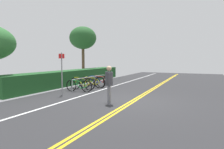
{
  "coord_description": "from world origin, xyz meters",
  "views": [
    {
      "loc": [
        -8.17,
        -2.72,
        1.86
      ],
      "look_at": [
        2.94,
        2.36,
        0.91
      ],
      "focal_mm": 31.31,
      "sensor_mm": 36.0,
      "label": 1
    }
  ],
  "objects_px": {
    "pedestrian": "(109,82)",
    "tree_mid": "(83,38)",
    "bicycle_0": "(79,86)",
    "sign_post_near": "(62,70)",
    "bicycle_1": "(82,84)",
    "bicycle_2": "(92,82)",
    "bicycle_3": "(95,81)",
    "bicycle_4": "(101,80)",
    "bike_rack": "(90,80)"
  },
  "relations": [
    {
      "from": "bicycle_2",
      "to": "pedestrian",
      "type": "bearing_deg",
      "value": -141.24
    },
    {
      "from": "bicycle_4",
      "to": "tree_mid",
      "type": "relative_size",
      "value": 0.32
    },
    {
      "from": "sign_post_near",
      "to": "bicycle_3",
      "type": "bearing_deg",
      "value": 0.38
    },
    {
      "from": "bicycle_2",
      "to": "bicycle_4",
      "type": "xyz_separation_m",
      "value": [
        1.39,
        0.07,
        -0.01
      ]
    },
    {
      "from": "bicycle_4",
      "to": "pedestrian",
      "type": "relative_size",
      "value": 1.01
    },
    {
      "from": "sign_post_near",
      "to": "tree_mid",
      "type": "xyz_separation_m",
      "value": [
        8.42,
        4.16,
        2.61
      ]
    },
    {
      "from": "bicycle_3",
      "to": "pedestrian",
      "type": "height_order",
      "value": "pedestrian"
    },
    {
      "from": "pedestrian",
      "to": "bicycle_3",
      "type": "bearing_deg",
      "value": 35.59
    },
    {
      "from": "bicycle_2",
      "to": "pedestrian",
      "type": "relative_size",
      "value": 1.06
    },
    {
      "from": "bike_rack",
      "to": "tree_mid",
      "type": "xyz_separation_m",
      "value": [
        5.59,
        4.17,
        3.4
      ]
    },
    {
      "from": "bicycle_2",
      "to": "bicycle_1",
      "type": "bearing_deg",
      "value": 165.14
    },
    {
      "from": "bike_rack",
      "to": "bicycle_1",
      "type": "bearing_deg",
      "value": 172.34
    },
    {
      "from": "bicycle_3",
      "to": "sign_post_near",
      "type": "height_order",
      "value": "sign_post_near"
    },
    {
      "from": "bicycle_2",
      "to": "tree_mid",
      "type": "distance_m",
      "value": 7.87
    },
    {
      "from": "tree_mid",
      "to": "bike_rack",
      "type": "bearing_deg",
      "value": -143.3
    },
    {
      "from": "bicycle_0",
      "to": "bicycle_2",
      "type": "bearing_deg",
      "value": -0.01
    },
    {
      "from": "bike_rack",
      "to": "bicycle_2",
      "type": "distance_m",
      "value": 0.23
    },
    {
      "from": "bicycle_0",
      "to": "bicycle_1",
      "type": "xyz_separation_m",
      "value": [
        0.7,
        0.23,
        0.03
      ]
    },
    {
      "from": "bike_rack",
      "to": "tree_mid",
      "type": "relative_size",
      "value": 0.79
    },
    {
      "from": "bike_rack",
      "to": "bicycle_3",
      "type": "relative_size",
      "value": 2.39
    },
    {
      "from": "tree_mid",
      "to": "pedestrian",
      "type": "bearing_deg",
      "value": -141.87
    },
    {
      "from": "sign_post_near",
      "to": "tree_mid",
      "type": "distance_m",
      "value": 9.75
    },
    {
      "from": "bike_rack",
      "to": "bicycle_2",
      "type": "height_order",
      "value": "bike_rack"
    },
    {
      "from": "pedestrian",
      "to": "tree_mid",
      "type": "distance_m",
      "value": 12.13
    },
    {
      "from": "bicycle_4",
      "to": "sign_post_near",
      "type": "height_order",
      "value": "sign_post_near"
    },
    {
      "from": "bicycle_1",
      "to": "pedestrian",
      "type": "distance_m",
      "value": 4.31
    },
    {
      "from": "bicycle_0",
      "to": "bicycle_4",
      "type": "xyz_separation_m",
      "value": [
        2.94,
        0.07,
        0.01
      ]
    },
    {
      "from": "sign_post_near",
      "to": "bicycle_1",
      "type": "bearing_deg",
      "value": 2.74
    },
    {
      "from": "bike_rack",
      "to": "sign_post_near",
      "type": "bearing_deg",
      "value": 179.79
    },
    {
      "from": "bicycle_4",
      "to": "pedestrian",
      "type": "height_order",
      "value": "pedestrian"
    },
    {
      "from": "bicycle_3",
      "to": "pedestrian",
      "type": "relative_size",
      "value": 1.05
    },
    {
      "from": "bike_rack",
      "to": "bicycle_4",
      "type": "height_order",
      "value": "bike_rack"
    },
    {
      "from": "bicycle_4",
      "to": "tree_mid",
      "type": "distance_m",
      "value": 6.92
    },
    {
      "from": "tree_mid",
      "to": "bicycle_1",
      "type": "bearing_deg",
      "value": -147.59
    },
    {
      "from": "bicycle_2",
      "to": "pedestrian",
      "type": "height_order",
      "value": "pedestrian"
    },
    {
      "from": "bike_rack",
      "to": "bicycle_4",
      "type": "distance_m",
      "value": 1.45
    },
    {
      "from": "bicycle_3",
      "to": "tree_mid",
      "type": "height_order",
      "value": "tree_mid"
    },
    {
      "from": "bicycle_3",
      "to": "tree_mid",
      "type": "xyz_separation_m",
      "value": [
        4.88,
        4.13,
        3.59
      ]
    },
    {
      "from": "pedestrian",
      "to": "bicycle_4",
      "type": "bearing_deg",
      "value": 30.87
    },
    {
      "from": "bicycle_1",
      "to": "tree_mid",
      "type": "xyz_separation_m",
      "value": [
        6.39,
        4.06,
        3.58
      ]
    },
    {
      "from": "bicycle_3",
      "to": "bicycle_0",
      "type": "bearing_deg",
      "value": -176.08
    },
    {
      "from": "bicycle_4",
      "to": "bicycle_2",
      "type": "bearing_deg",
      "value": -176.96
    },
    {
      "from": "bicycle_1",
      "to": "bicycle_2",
      "type": "xyz_separation_m",
      "value": [
        0.85,
        -0.23,
        -0.01
      ]
    },
    {
      "from": "bicycle_1",
      "to": "bicycle_4",
      "type": "distance_m",
      "value": 2.25
    },
    {
      "from": "bicycle_2",
      "to": "tree_mid",
      "type": "height_order",
      "value": "tree_mid"
    },
    {
      "from": "bicycle_2",
      "to": "bicycle_3",
      "type": "bearing_deg",
      "value": 12.92
    },
    {
      "from": "pedestrian",
      "to": "bike_rack",
      "type": "bearing_deg",
      "value": 40.21
    },
    {
      "from": "bicycle_0",
      "to": "pedestrian",
      "type": "bearing_deg",
      "value": -125.86
    },
    {
      "from": "bicycle_0",
      "to": "pedestrian",
      "type": "xyz_separation_m",
      "value": [
        -2.14,
        -2.96,
        0.58
      ]
    },
    {
      "from": "sign_post_near",
      "to": "pedestrian",
      "type": "bearing_deg",
      "value": -104.69
    }
  ]
}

